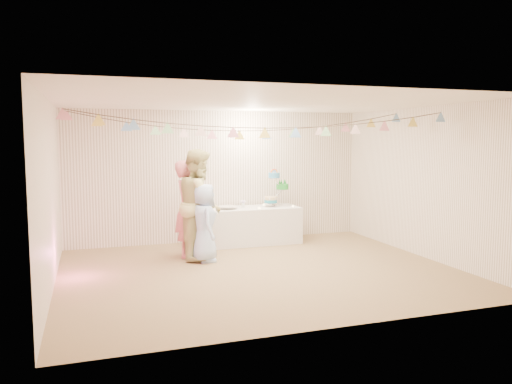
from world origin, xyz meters
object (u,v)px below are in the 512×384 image
object	(u,v)px
cake_stand	(276,187)
person_adult_b	(200,204)
person_child	(205,223)
table	(251,225)
person_adult_a	(187,209)

from	to	relation	value
cake_stand	person_adult_b	xyz separation A→B (m)	(-1.76, -0.94, -0.16)
person_adult_b	person_child	world-z (taller)	person_adult_b
table	person_adult_a	distance (m)	1.62
person_adult_a	person_adult_b	world-z (taller)	person_adult_b
table	person_adult_a	size ratio (longest dim) A/B	1.13
table	person_adult_b	bearing A→B (deg)	-143.74
person_child	table	bearing A→B (deg)	-44.76
cake_stand	person_adult_b	size ratio (longest dim) A/B	0.37
table	person_adult_b	distance (m)	1.61
cake_stand	table	bearing A→B (deg)	-174.81
cake_stand	person_adult_a	distance (m)	2.09
cake_stand	person_child	distance (m)	2.15
person_adult_a	person_adult_b	bearing A→B (deg)	-124.47
person_adult_a	table	bearing A→B (deg)	-49.09
person_adult_a	person_child	size ratio (longest dim) A/B	1.29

